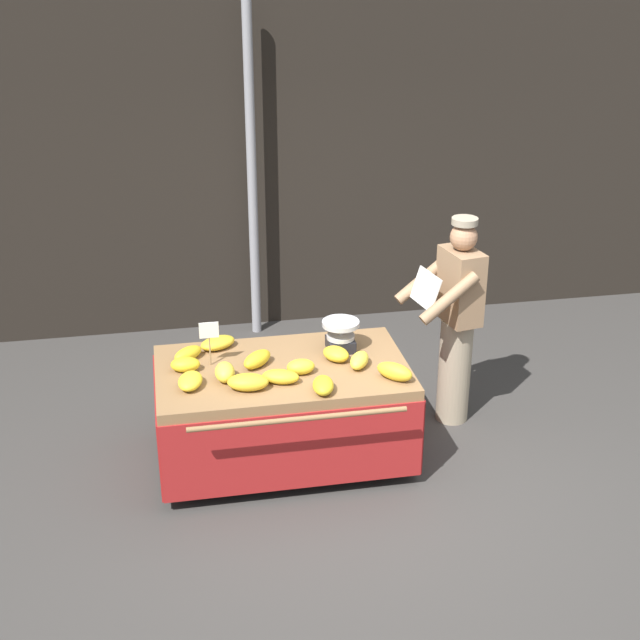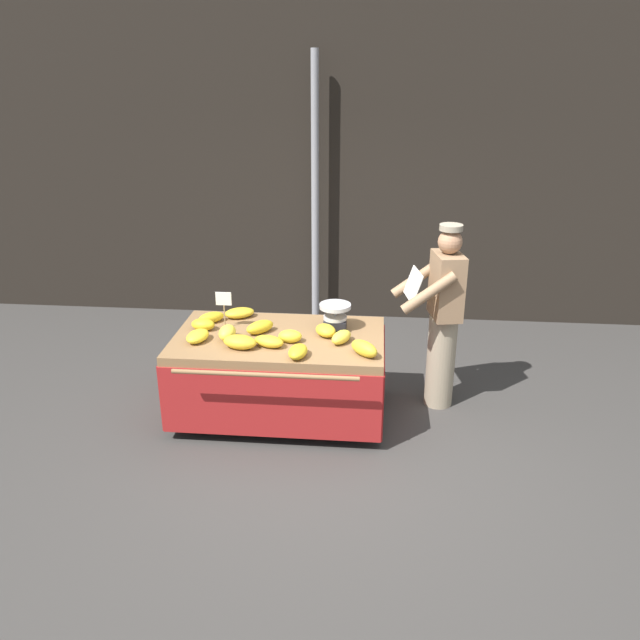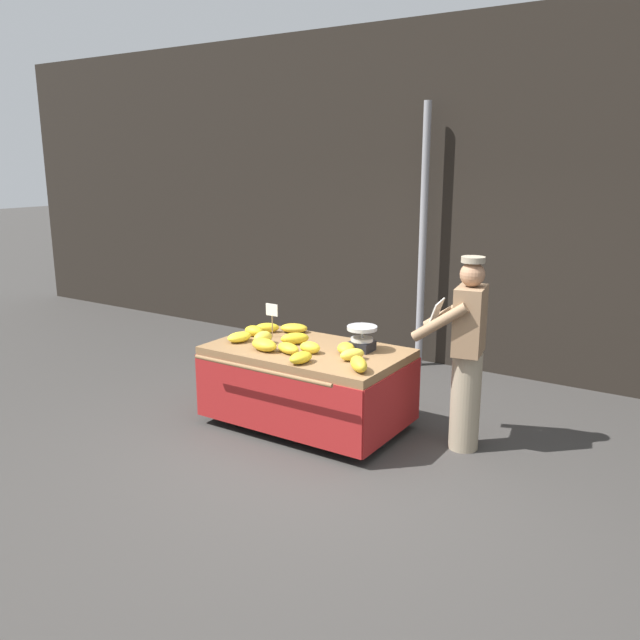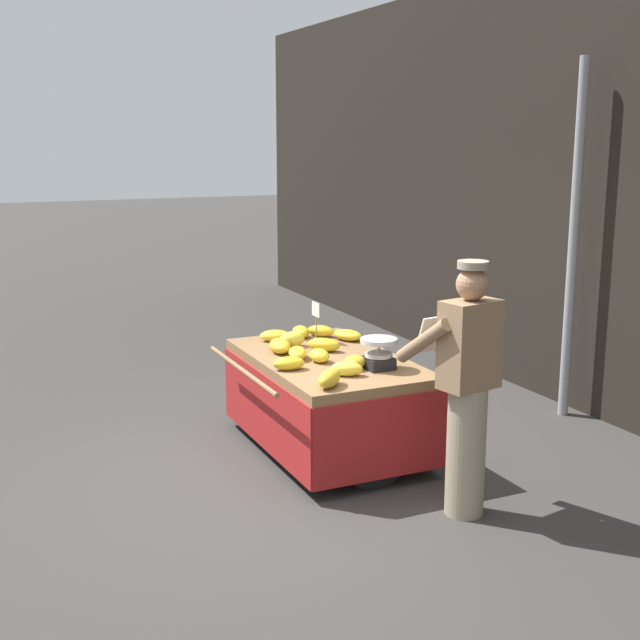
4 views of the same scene
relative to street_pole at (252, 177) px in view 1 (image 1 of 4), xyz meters
name	(u,v)px [view 1 (image 1 of 4)]	position (x,y,z in m)	size (l,w,h in m)	color
ground_plane	(374,489)	(0.49, -2.87, -1.58)	(60.00, 60.00, 0.00)	#383533
back_wall	(298,117)	(0.49, 0.32, 0.47)	(16.00, 0.24, 4.10)	black
street_pole	(252,177)	(0.00, 0.00, 0.00)	(0.09, 0.09, 3.15)	gray
banana_cart	(283,392)	(-0.08, -2.35, -1.00)	(1.84, 1.29, 0.78)	olive
weighing_scale	(341,335)	(0.39, -2.14, -0.68)	(0.28, 0.28, 0.23)	black
price_sign	(209,334)	(-0.59, -2.22, -0.55)	(0.14, 0.01, 0.34)	#997A51
banana_bunch_0	(281,377)	(-0.13, -2.58, -0.75)	(0.14, 0.26, 0.10)	gold
banana_bunch_1	(190,381)	(-0.75, -2.53, -0.75)	(0.16, 0.26, 0.10)	yellow
banana_bunch_2	(359,360)	(0.47, -2.45, -0.75)	(0.12, 0.24, 0.11)	yellow
banana_bunch_3	(323,385)	(0.14, -2.77, -0.75)	(0.14, 0.24, 0.10)	gold
banana_bunch_4	(185,364)	(-0.77, -2.28, -0.75)	(0.14, 0.21, 0.10)	gold
banana_bunch_5	(301,367)	(0.03, -2.47, -0.74)	(0.14, 0.20, 0.11)	yellow
banana_bunch_6	(395,371)	(0.67, -2.68, -0.74)	(0.13, 0.28, 0.12)	gold
banana_bunch_7	(257,359)	(-0.26, -2.30, -0.74)	(0.13, 0.27, 0.11)	gold
banana_bunch_8	(188,354)	(-0.74, -2.10, -0.75)	(0.12, 0.25, 0.10)	gold
banana_bunch_9	(336,354)	(0.32, -2.31, -0.75)	(0.16, 0.22, 0.10)	gold
banana_bunch_10	(248,382)	(-0.36, -2.64, -0.74)	(0.17, 0.29, 0.11)	gold
banana_bunch_11	(218,343)	(-0.51, -1.95, -0.75)	(0.17, 0.28, 0.09)	gold
banana_bunch_12	(225,372)	(-0.51, -2.47, -0.73)	(0.14, 0.22, 0.13)	yellow
vendor_person	(456,321)	(1.35, -2.01, -0.70)	(0.64, 0.59, 1.71)	gray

